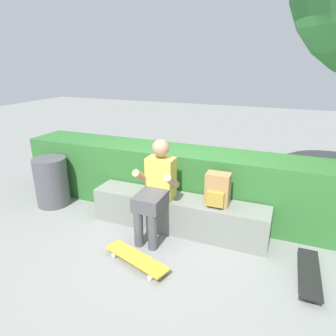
{
  "coord_description": "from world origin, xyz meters",
  "views": [
    {
      "loc": [
        1.15,
        -2.87,
        2.07
      ],
      "look_at": [
        -0.13,
        0.29,
        0.83
      ],
      "focal_mm": 31.57,
      "sensor_mm": 36.0,
      "label": 1
    }
  ],
  "objects_px": {
    "bench_main": "(178,213)",
    "skateboard_near_person": "(136,258)",
    "person_skater": "(156,187)",
    "trash_bin": "(52,182)",
    "skateboard_beside_bench": "(309,273)",
    "backpack_on_bench": "(218,190)"
  },
  "relations": [
    {
      "from": "person_skater",
      "to": "backpack_on_bench",
      "type": "height_order",
      "value": "person_skater"
    },
    {
      "from": "skateboard_near_person",
      "to": "trash_bin",
      "type": "relative_size",
      "value": 1.12
    },
    {
      "from": "person_skater",
      "to": "skateboard_near_person",
      "type": "distance_m",
      "value": 0.86
    },
    {
      "from": "bench_main",
      "to": "backpack_on_bench",
      "type": "height_order",
      "value": "backpack_on_bench"
    },
    {
      "from": "bench_main",
      "to": "backpack_on_bench",
      "type": "bearing_deg",
      "value": -1.08
    },
    {
      "from": "person_skater",
      "to": "trash_bin",
      "type": "distance_m",
      "value": 1.83
    },
    {
      "from": "skateboard_near_person",
      "to": "backpack_on_bench",
      "type": "relative_size",
      "value": 2.06
    },
    {
      "from": "skateboard_near_person",
      "to": "trash_bin",
      "type": "height_order",
      "value": "trash_bin"
    },
    {
      "from": "trash_bin",
      "to": "backpack_on_bench",
      "type": "bearing_deg",
      "value": 0.62
    },
    {
      "from": "backpack_on_bench",
      "to": "trash_bin",
      "type": "bearing_deg",
      "value": -179.38
    },
    {
      "from": "bench_main",
      "to": "skateboard_near_person",
      "type": "distance_m",
      "value": 0.88
    },
    {
      "from": "skateboard_beside_bench",
      "to": "trash_bin",
      "type": "distance_m",
      "value": 3.59
    },
    {
      "from": "skateboard_beside_bench",
      "to": "person_skater",
      "type": "bearing_deg",
      "value": 173.71
    },
    {
      "from": "person_skater",
      "to": "skateboard_beside_bench",
      "type": "height_order",
      "value": "person_skater"
    },
    {
      "from": "person_skater",
      "to": "backpack_on_bench",
      "type": "xyz_separation_m",
      "value": [
        0.7,
        0.2,
        -0.01
      ]
    },
    {
      "from": "bench_main",
      "to": "skateboard_near_person",
      "type": "height_order",
      "value": "bench_main"
    },
    {
      "from": "person_skater",
      "to": "skateboard_near_person",
      "type": "height_order",
      "value": "person_skater"
    },
    {
      "from": "trash_bin",
      "to": "skateboard_near_person",
      "type": "bearing_deg",
      "value": -23.76
    },
    {
      "from": "skateboard_beside_bench",
      "to": "trash_bin",
      "type": "height_order",
      "value": "trash_bin"
    },
    {
      "from": "person_skater",
      "to": "bench_main",
      "type": "bearing_deg",
      "value": 45.05
    },
    {
      "from": "backpack_on_bench",
      "to": "trash_bin",
      "type": "xyz_separation_m",
      "value": [
        -2.51,
        -0.03,
        -0.27
      ]
    },
    {
      "from": "skateboard_beside_bench",
      "to": "backpack_on_bench",
      "type": "height_order",
      "value": "backpack_on_bench"
    }
  ]
}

